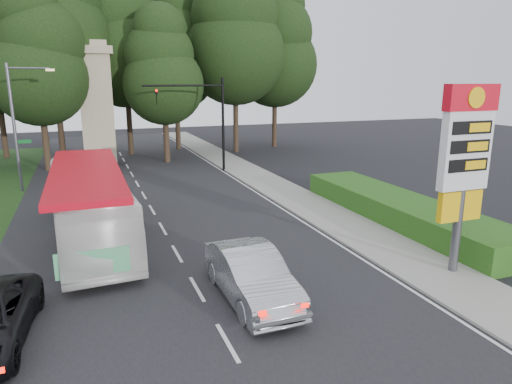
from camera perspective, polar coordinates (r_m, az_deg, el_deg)
name	(u,v)px	position (r m, az deg, el deg)	size (l,w,h in m)	color
ground	(233,353)	(12.69, -2.89, -19.48)	(120.00, 120.00, 0.00)	black
road_surface	(159,223)	(23.41, -11.99, -3.81)	(14.00, 80.00, 0.02)	black
sidewalk_right	(311,206)	(25.95, 6.86, -1.74)	(3.00, 80.00, 0.12)	gray
hedge	(401,210)	(24.18, 17.63, -2.14)	(3.00, 14.00, 1.20)	#264F15
gas_station_pylon	(465,155)	(17.51, 24.69, 4.28)	(2.10, 0.45, 6.85)	#59595E
traffic_signal_mast	(206,111)	(35.33, -6.25, 9.98)	(6.10, 0.35, 7.20)	black
streetlight_signs	(17,122)	(32.46, -27.66, 7.77)	(2.75, 0.98, 8.00)	#59595E
monument	(96,104)	(40.19, -19.34, 10.36)	(3.00, 3.00, 10.05)	tan
tree_center_left	(49,17)	(43.46, -24.43, 19.30)	(10.08, 10.08, 19.80)	#2D2116
tree_center_right	(124,35)	(45.50, -16.21, 18.37)	(9.24, 9.24, 18.15)	#2D2116
tree_east_near	(175,52)	(48.09, -10.12, 16.81)	(8.12, 8.12, 15.95)	#2D2116
tree_east_mid	(235,33)	(45.61, -2.66, 19.28)	(9.52, 9.52, 18.70)	#2D2116
tree_far_east	(275,47)	(49.15, 2.41, 17.71)	(8.68, 8.68, 17.05)	#2D2116
tree_monument_left	(36,57)	(39.27, -25.75, 14.97)	(7.28, 7.28, 14.30)	#2D2116
tree_monument_right	(163,68)	(40.20, -11.55, 15.00)	(6.72, 6.72, 13.20)	#2D2116
transit_bus	(88,205)	(21.29, -20.22, -1.57)	(2.75, 11.75, 3.27)	white
sedan_silver	(251,275)	(14.97, -0.63, -10.32)	(1.79, 5.13, 1.69)	#B4B8BC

